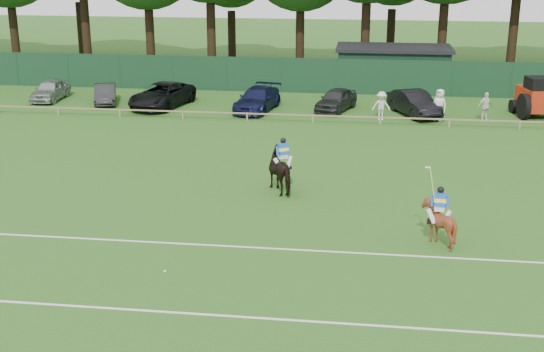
% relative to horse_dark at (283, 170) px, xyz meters
% --- Properties ---
extents(ground, '(160.00, 160.00, 0.00)m').
position_rel_horse_dark_xyz_m(ground, '(-0.68, -5.24, -0.94)').
color(ground, '#1E4C14').
rests_on(ground, ground).
extents(horse_dark, '(2.05, 2.43, 1.88)m').
position_rel_horse_dark_xyz_m(horse_dark, '(0.00, 0.00, 0.00)').
color(horse_dark, black).
rests_on(horse_dark, ground).
extents(horse_chestnut, '(1.40, 1.54, 1.58)m').
position_rel_horse_dark_xyz_m(horse_chestnut, '(6.16, -4.99, -0.15)').
color(horse_chestnut, maroon).
rests_on(horse_chestnut, ground).
extents(sedan_silver, '(1.77, 4.17, 1.41)m').
position_rel_horse_dark_xyz_m(sedan_silver, '(-18.04, 16.99, -0.24)').
color(sedan_silver, '#A5A8AA').
rests_on(sedan_silver, ground).
extents(sedan_grey, '(2.48, 4.08, 1.27)m').
position_rel_horse_dark_xyz_m(sedan_grey, '(-13.94, 16.42, -0.31)').
color(sedan_grey, '#29292B').
rests_on(sedan_grey, ground).
extents(suv_black, '(3.80, 6.03, 1.55)m').
position_rel_horse_dark_xyz_m(suv_black, '(-9.86, 15.90, -0.17)').
color(suv_black, black).
rests_on(suv_black, ground).
extents(sedan_navy, '(2.86, 5.28, 1.45)m').
position_rel_horse_dark_xyz_m(sedan_navy, '(-3.49, 15.66, -0.22)').
color(sedan_navy, '#121539').
rests_on(sedan_navy, ground).
extents(hatch_grey, '(2.92, 4.48, 1.42)m').
position_rel_horse_dark_xyz_m(hatch_grey, '(1.52, 16.29, -0.23)').
color(hatch_grey, '#2A2B2D').
rests_on(hatch_grey, ground).
extents(estate_black, '(3.41, 4.89, 1.53)m').
position_rel_horse_dark_xyz_m(estate_black, '(6.42, 15.58, -0.18)').
color(estate_black, black).
rests_on(estate_black, ground).
extents(spectator_left, '(1.18, 0.77, 1.73)m').
position_rel_horse_dark_xyz_m(spectator_left, '(4.36, 14.11, -0.08)').
color(spectator_left, beige).
rests_on(spectator_left, ground).
extents(spectator_mid, '(1.11, 0.85, 1.76)m').
position_rel_horse_dark_xyz_m(spectator_mid, '(10.57, 14.55, -0.06)').
color(spectator_mid, silver).
rests_on(spectator_mid, ground).
extents(spectator_right, '(1.13, 1.04, 1.94)m').
position_rel_horse_dark_xyz_m(spectator_right, '(7.84, 14.33, 0.03)').
color(spectator_right, silver).
rests_on(spectator_right, ground).
extents(rider_dark, '(0.86, 0.64, 1.41)m').
position_rel_horse_dark_xyz_m(rider_dark, '(0.01, -0.01, 0.81)').
color(rider_dark, silver).
rests_on(rider_dark, ground).
extents(rider_chestnut, '(0.94, 0.61, 2.05)m').
position_rel_horse_dark_xyz_m(rider_chestnut, '(6.16, -5.00, 0.57)').
color(rider_chestnut, silver).
rests_on(rider_chestnut, ground).
extents(polo_ball, '(0.09, 0.09, 0.09)m').
position_rel_horse_dark_xyz_m(polo_ball, '(-2.88, -8.64, -0.90)').
color(polo_ball, silver).
rests_on(polo_ball, ground).
extents(pitch_lines, '(60.00, 5.10, 0.01)m').
position_rel_horse_dark_xyz_m(pitch_lines, '(-0.68, -8.74, -0.94)').
color(pitch_lines, silver).
rests_on(pitch_lines, ground).
extents(pitch_rail, '(62.10, 0.10, 0.50)m').
position_rel_horse_dark_xyz_m(pitch_rail, '(-0.68, 12.76, -0.50)').
color(pitch_rail, '#997F5B').
rests_on(pitch_rail, ground).
extents(perimeter_fence, '(92.08, 0.08, 2.50)m').
position_rel_horse_dark_xyz_m(perimeter_fence, '(-0.68, 21.76, 0.31)').
color(perimeter_fence, '#14351E').
rests_on(perimeter_fence, ground).
extents(utility_shed, '(8.40, 4.40, 3.04)m').
position_rel_horse_dark_xyz_m(utility_shed, '(5.32, 24.76, 0.59)').
color(utility_shed, '#14331E').
rests_on(utility_shed, ground).
extents(tree_row, '(96.00, 12.00, 21.00)m').
position_rel_horse_dark_xyz_m(tree_row, '(1.32, 29.76, -0.94)').
color(tree_row, '#26561C').
rests_on(tree_row, ground).
extents(tractor, '(2.58, 3.35, 2.53)m').
position_rel_horse_dark_xyz_m(tractor, '(13.73, 16.10, 0.25)').
color(tractor, '#B62810').
rests_on(tractor, ground).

